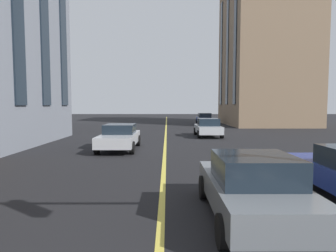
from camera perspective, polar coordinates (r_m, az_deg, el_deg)
The scene contains 6 objects.
lane_centre_line at distance 17.86m, azimuth -0.56°, elevation -3.56°, with size 80.00×0.16×0.01m.
car_grey_parked_b at distance 6.36m, azimuth 16.48°, elevation -11.58°, with size 3.90×1.89×1.40m.
car_silver_trailing at distance 15.71m, azimuth -9.65°, elevation -2.11°, with size 4.40×1.95×1.37m.
car_blue_far at distance 36.95m, azimuth 7.28°, elevation 1.50°, with size 3.90×1.89×1.40m.
car_silver_near at distance 22.10m, azimuth 7.99°, elevation -0.29°, with size 3.90×1.89×1.40m.
building_right_near at distance 37.80m, azimuth 18.79°, elevation 13.94°, with size 11.93×9.19×17.91m.
Camera 1 is at (2.31, -0.13, 2.41)m, focal length 30.50 mm.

